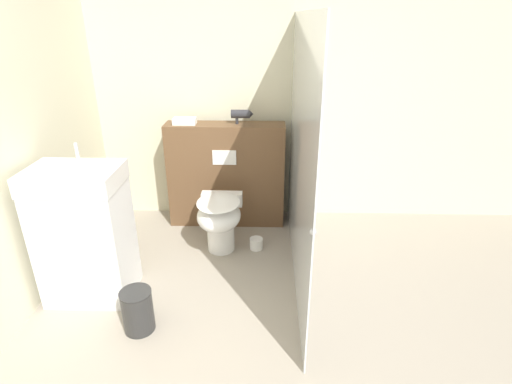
% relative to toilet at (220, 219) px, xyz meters
% --- Properties ---
extents(wall_back, '(8.00, 0.06, 2.50)m').
position_rel_toilet_xyz_m(wall_back, '(0.08, 0.82, 0.92)').
color(wall_back, beige).
rests_on(wall_back, ground_plane).
extents(partition_panel, '(1.12, 0.26, 1.02)m').
position_rel_toilet_xyz_m(partition_panel, '(0.01, 0.58, 0.18)').
color(partition_panel, brown).
rests_on(partition_panel, ground_plane).
extents(shower_glass, '(0.04, 2.11, 1.97)m').
position_rel_toilet_xyz_m(shower_glass, '(0.64, -0.27, 0.66)').
color(shower_glass, silver).
rests_on(shower_glass, ground_plane).
extents(toilet, '(0.37, 0.54, 0.52)m').
position_rel_toilet_xyz_m(toilet, '(0.00, 0.00, 0.00)').
color(toilet, white).
rests_on(toilet, ground_plane).
extents(sink_vanity, '(0.61, 0.43, 1.15)m').
position_rel_toilet_xyz_m(sink_vanity, '(-0.89, -0.61, 0.18)').
color(sink_vanity, white).
rests_on(sink_vanity, ground_plane).
extents(hair_drier, '(0.20, 0.08, 0.13)m').
position_rel_toilet_xyz_m(hair_drier, '(0.16, 0.58, 0.78)').
color(hair_drier, '#2D2D33').
rests_on(hair_drier, partition_panel).
extents(folded_towel, '(0.21, 0.12, 0.06)m').
position_rel_toilet_xyz_m(folded_towel, '(-0.36, 0.56, 0.72)').
color(folded_towel, white).
rests_on(folded_towel, partition_panel).
extents(spare_toilet_roll, '(0.12, 0.12, 0.10)m').
position_rel_toilet_xyz_m(spare_toilet_roll, '(0.32, 0.05, -0.28)').
color(spare_toilet_roll, white).
rests_on(spare_toilet_roll, ground_plane).
extents(waste_bin, '(0.21, 0.21, 0.30)m').
position_rel_toilet_xyz_m(waste_bin, '(-0.44, -0.98, -0.18)').
color(waste_bin, '#2D2D2D').
rests_on(waste_bin, ground_plane).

